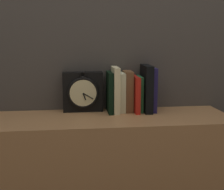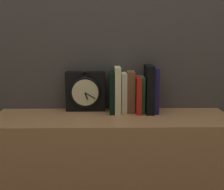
# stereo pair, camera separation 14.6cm
# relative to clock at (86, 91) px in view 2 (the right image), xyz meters

# --- Properties ---
(wall_back) EXTENTS (6.00, 0.05, 2.60)m
(wall_back) POSITION_rel_clock_xyz_m (0.13, 0.07, 0.44)
(wall_back) COLOR #47423D
(wall_back) RESTS_ON ground_plane
(clock) EXTENTS (0.20, 0.08, 0.21)m
(clock) POSITION_rel_clock_xyz_m (0.00, 0.00, 0.00)
(clock) COLOR black
(clock) RESTS_ON bookshelf
(book_slot0_black) EXTENTS (0.02, 0.14, 0.20)m
(book_slot0_black) POSITION_rel_clock_xyz_m (0.14, -0.04, 0.00)
(book_slot0_black) COLOR black
(book_slot0_black) RESTS_ON bookshelf
(book_slot1_cream) EXTENTS (0.03, 0.14, 0.23)m
(book_slot1_cream) POSITION_rel_clock_xyz_m (0.16, -0.04, 0.01)
(book_slot1_cream) COLOR beige
(book_slot1_cream) RESTS_ON bookshelf
(book_slot2_cream) EXTENTS (0.03, 0.12, 0.20)m
(book_slot2_cream) POSITION_rel_clock_xyz_m (0.19, -0.02, -0.00)
(book_slot2_cream) COLOR beige
(book_slot2_cream) RESTS_ON bookshelf
(book_slot3_brown) EXTENTS (0.04, 0.11, 0.20)m
(book_slot3_brown) POSITION_rel_clock_xyz_m (0.23, -0.02, 0.00)
(book_slot3_brown) COLOR brown
(book_slot3_brown) RESTS_ON bookshelf
(book_slot4_red) EXTENTS (0.02, 0.15, 0.18)m
(book_slot4_red) POSITION_rel_clock_xyz_m (0.26, -0.04, -0.01)
(book_slot4_red) COLOR red
(book_slot4_red) RESTS_ON bookshelf
(book_slot5_green) EXTENTS (0.02, 0.12, 0.18)m
(book_slot5_green) POSITION_rel_clock_xyz_m (0.28, -0.02, -0.01)
(book_slot5_green) COLOR #296839
(book_slot5_green) RESTS_ON bookshelf
(book_slot6_black) EXTENTS (0.04, 0.15, 0.24)m
(book_slot6_black) POSITION_rel_clock_xyz_m (0.32, -0.04, 0.02)
(book_slot6_black) COLOR black
(book_slot6_black) RESTS_ON bookshelf
(book_slot7_navy) EXTENTS (0.02, 0.13, 0.22)m
(book_slot7_navy) POSITION_rel_clock_xyz_m (0.35, -0.03, 0.01)
(book_slot7_navy) COLOR navy
(book_slot7_navy) RESTS_ON bookshelf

